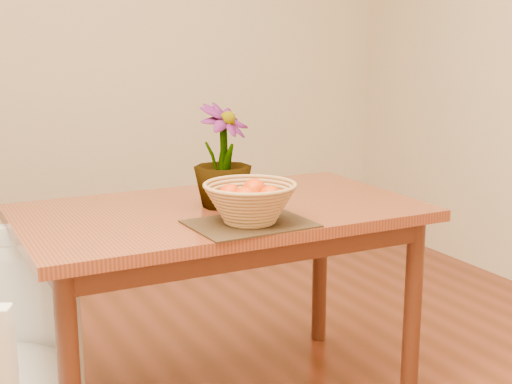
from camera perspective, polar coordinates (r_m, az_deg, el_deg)
name	(u,v)px	position (r m, az deg, el deg)	size (l,w,h in m)	color
wall_back	(81,34)	(4.31, -13.80, 12.16)	(4.00, 0.02, 2.70)	beige
table	(220,231)	(2.54, -2.86, -3.15)	(1.40, 0.80, 0.75)	maroon
placemat	(250,224)	(2.29, -0.48, -2.55)	(0.38, 0.28, 0.01)	#352313
wicker_basket	(250,205)	(2.27, -0.48, -1.01)	(0.30, 0.30, 0.12)	#B7824C
orange_pile	(250,196)	(2.27, -0.48, -0.30)	(0.18, 0.18, 0.08)	#E13603
potted_plant	(223,156)	(2.49, -2.68, 2.89)	(0.20, 0.20, 0.36)	#174012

